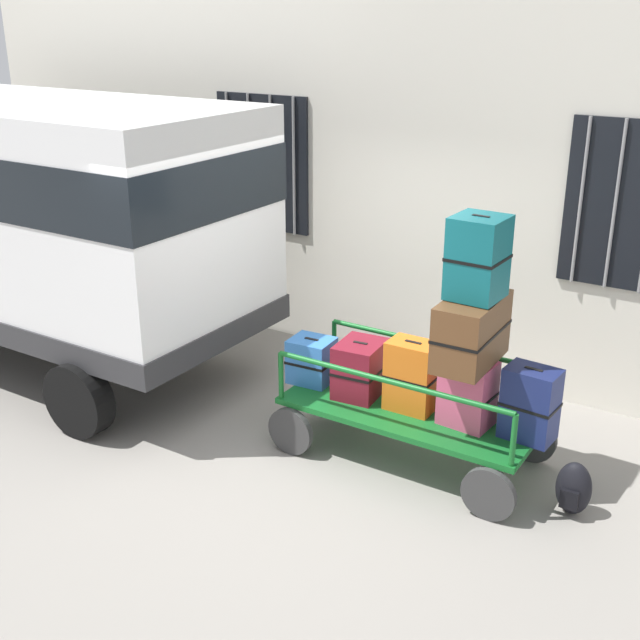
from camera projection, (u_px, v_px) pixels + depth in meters
ground_plane at (295, 441)px, 7.18m from camera, size 40.00×40.00×0.00m
building_wall at (417, 128)px, 8.03m from camera, size 12.00×0.37×5.00m
van at (40, 207)px, 8.24m from camera, size 4.73×2.20×2.78m
luggage_cart at (411, 417)px, 6.79m from camera, size 2.22×1.05×0.48m
cart_railing at (413, 369)px, 6.62m from camera, size 2.10×0.92×0.44m
suitcase_left_bottom at (312, 360)px, 7.16m from camera, size 0.41×0.36×0.41m
suitcase_midleft_bottom at (360, 369)px, 6.90m from camera, size 0.41×0.49×0.49m
suitcase_center_bottom at (412, 376)px, 6.63m from camera, size 0.41×0.29×0.61m
suitcase_midright_bottom at (468, 393)px, 6.39m from camera, size 0.43×0.35×0.55m
suitcase_midright_middle at (471, 331)px, 6.19m from camera, size 0.40×0.77×0.53m
suitcase_midright_top at (478, 258)px, 5.99m from camera, size 0.40×0.42×0.64m
suitcase_right_bottom at (530, 404)px, 6.18m from camera, size 0.43×0.32×0.59m
backpack at (573, 489)px, 6.07m from camera, size 0.27×0.22×0.44m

